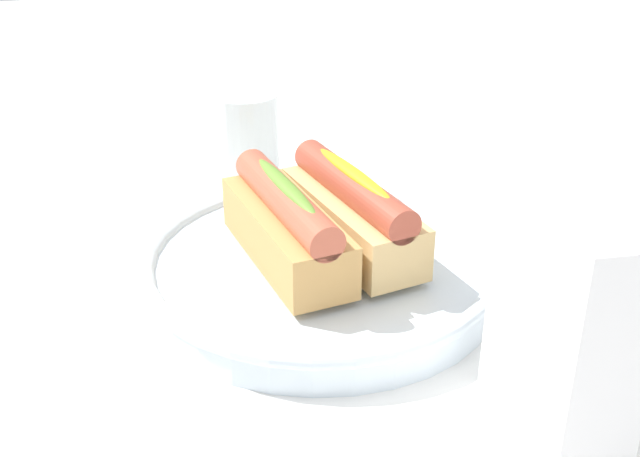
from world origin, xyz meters
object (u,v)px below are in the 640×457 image
serving_bowl (320,268)px  water_glass (245,141)px  hotdog_back (352,212)px  hotdog_front (287,227)px  napkin_box (563,326)px

serving_bowl → water_glass: water_glass is taller
serving_bowl → hotdog_back: (-0.01, 0.03, 0.04)m
water_glass → hotdog_front: bearing=3.3°
serving_bowl → water_glass: (-0.22, -0.04, 0.02)m
serving_bowl → water_glass: bearing=-169.9°
hotdog_back → water_glass: hotdog_back is taller
hotdog_front → hotdog_back: bearing=108.3°
hotdog_front → napkin_box: bearing=36.8°
serving_bowl → hotdog_front: bearing=-71.7°
hotdog_front → hotdog_back: size_ratio=1.00×
hotdog_front → water_glass: (-0.23, -0.01, -0.02)m
water_glass → napkin_box: size_ratio=0.60×
hotdog_front → water_glass: hotdog_front is taller
hotdog_front → napkin_box: 0.22m
napkin_box → serving_bowl: bearing=-151.5°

